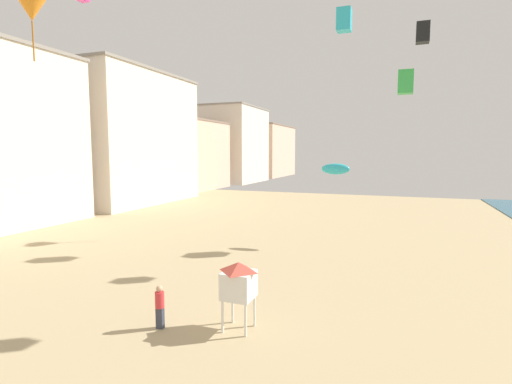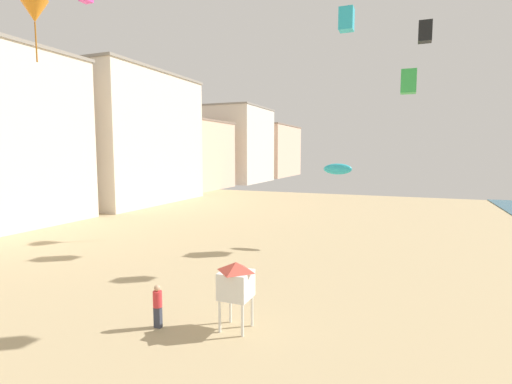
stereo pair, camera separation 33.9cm
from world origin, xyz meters
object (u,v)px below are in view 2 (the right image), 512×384
(kite_green_box, at_px, (409,82))
(kite_flyer, at_px, (158,304))
(kite_cyan_box, at_px, (346,19))
(kite_black_box, at_px, (425,32))
(kite_cyan_parafoil, at_px, (338,169))
(lifeguard_stand, at_px, (236,281))
(kite_orange_delta, at_px, (34,11))

(kite_green_box, bearing_deg, kite_flyer, -115.13)
(kite_cyan_box, height_order, kite_black_box, kite_cyan_box)
(kite_black_box, bearing_deg, kite_cyan_parafoil, 154.85)
(kite_green_box, bearing_deg, kite_cyan_box, -159.79)
(kite_cyan_box, distance_m, kite_black_box, 6.08)
(kite_flyer, xyz_separation_m, kite_cyan_parafoil, (3.88, 15.67, 4.45))
(kite_cyan_parafoil, bearing_deg, kite_black_box, -25.15)
(lifeguard_stand, relative_size, kite_black_box, 2.23)
(kite_cyan_parafoil, bearing_deg, lifeguard_stand, -94.29)
(kite_cyan_parafoil, bearing_deg, kite_green_box, 24.04)
(kite_flyer, bearing_deg, kite_green_box, 154.46)
(kite_cyan_parafoil, distance_m, kite_green_box, 7.68)
(kite_flyer, height_order, kite_orange_delta, kite_orange_delta)
(kite_cyan_parafoil, relative_size, kite_black_box, 1.72)
(kite_flyer, relative_size, lifeguard_stand, 0.64)
(kite_cyan_box, bearing_deg, kite_flyer, -104.55)
(kite_orange_delta, bearing_deg, kite_flyer, -21.52)
(kite_flyer, distance_m, kite_cyan_parafoil, 16.74)
(kite_orange_delta, height_order, kite_black_box, kite_orange_delta)
(kite_cyan_box, relative_size, kite_orange_delta, 0.46)
(kite_flyer, xyz_separation_m, lifeguard_stand, (2.78, 0.96, 0.92))
(kite_cyan_parafoil, distance_m, kite_black_box, 9.85)
(lifeguard_stand, xyz_separation_m, kite_cyan_box, (1.40, 15.16, 13.66))
(kite_cyan_parafoil, height_order, kite_black_box, kite_black_box)
(kite_flyer, distance_m, kite_green_box, 22.09)
(kite_flyer, height_order, kite_green_box, kite_green_box)
(lifeguard_stand, bearing_deg, kite_flyer, -164.65)
(kite_black_box, bearing_deg, kite_green_box, 100.56)
(lifeguard_stand, height_order, kite_green_box, kite_green_box)
(lifeguard_stand, distance_m, kite_cyan_box, 20.46)
(kite_orange_delta, relative_size, kite_black_box, 2.84)
(lifeguard_stand, bearing_deg, kite_cyan_parafoil, 82.05)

